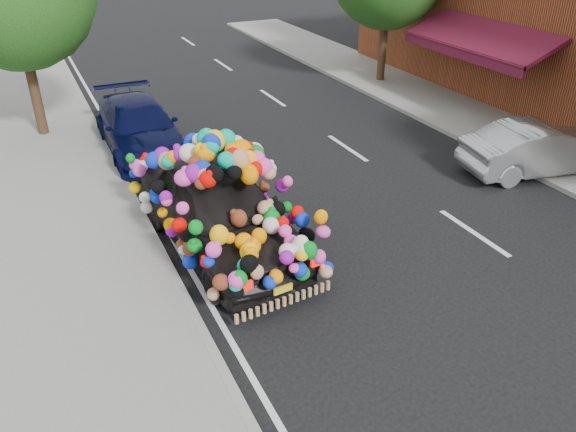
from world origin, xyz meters
name	(u,v)px	position (x,y,z in m)	size (l,w,h in m)	color
ground	(318,277)	(0.00, 0.00, 0.00)	(100.00, 100.00, 0.00)	black
sidewalk	(66,346)	(-4.30, 0.00, 0.06)	(4.00, 60.00, 0.12)	gray
kerb	(191,310)	(-2.35, 0.00, 0.07)	(0.15, 60.00, 0.13)	gray
footpath_far	(528,143)	(8.20, 3.00, 0.06)	(3.00, 40.00, 0.12)	gray
lane_markings	(473,232)	(3.60, 0.00, 0.01)	(6.00, 50.00, 0.01)	silver
plush_art_car	(218,193)	(-1.21, 1.73, 1.16)	(2.69, 5.10, 2.26)	black
navy_sedan	(140,127)	(-1.50, 7.24, 0.66)	(1.86, 4.58, 1.33)	black
silver_hatchback	(539,149)	(7.00, 1.63, 0.63)	(1.34, 3.83, 1.26)	#A0A3A7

